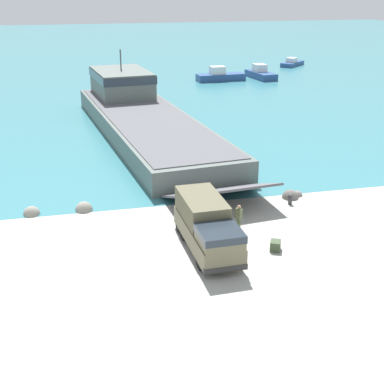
# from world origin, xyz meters

# --- Properties ---
(ground_plane) EXTENTS (240.00, 240.00, 0.00)m
(ground_plane) POSITION_xyz_m (0.00, 0.00, 0.00)
(ground_plane) COLOR #A8A59E
(water_surface) EXTENTS (240.00, 180.00, 0.01)m
(water_surface) POSITION_xyz_m (0.00, 96.36, 0.00)
(water_surface) COLOR teal
(water_surface) RESTS_ON ground_plane
(landing_craft) EXTENTS (12.34, 39.35, 7.42)m
(landing_craft) POSITION_xyz_m (-0.36, 27.93, 1.76)
(landing_craft) COLOR #56605B
(landing_craft) RESTS_ON ground_plane
(military_truck) EXTENTS (2.65, 7.11, 2.89)m
(military_truck) POSITION_xyz_m (-0.37, -0.66, 1.50)
(military_truck) COLOR #6B664C
(military_truck) RESTS_ON ground_plane
(soldier_on_ramp) EXTENTS (0.41, 0.50, 1.77)m
(soldier_on_ramp) POSITION_xyz_m (2.18, 1.24, 1.03)
(soldier_on_ramp) COLOR #566042
(soldier_on_ramp) RESTS_ON ground_plane
(moored_boat_a) EXTENTS (7.83, 2.98, 2.28)m
(moored_boat_a) POSITION_xyz_m (16.20, 55.09, 0.76)
(moored_boat_a) COLOR navy
(moored_boat_a) RESTS_ON ground_plane
(moored_boat_b) EXTENTS (3.52, 7.17, 2.23)m
(moored_boat_b) POSITION_xyz_m (23.34, 55.89, 0.74)
(moored_boat_b) COLOR navy
(moored_boat_b) RESTS_ON ground_plane
(moored_boat_c) EXTENTS (5.97, 5.85, 1.56)m
(moored_boat_c) POSITION_xyz_m (33.92, 67.71, 0.52)
(moored_boat_c) COLOR navy
(moored_boat_c) RESTS_ON ground_plane
(mooring_bollard) EXTENTS (0.32, 0.32, 0.74)m
(mooring_bollard) POSITION_xyz_m (7.11, 4.62, 0.40)
(mooring_bollard) COLOR #333338
(mooring_bollard) RESTS_ON ground_plane
(cargo_crate) EXTENTS (0.84, 0.90, 0.59)m
(cargo_crate) POSITION_xyz_m (3.51, -1.76, 0.30)
(cargo_crate) COLOR #3D4C33
(cargo_crate) RESTS_ON ground_plane
(shoreline_rock_a) EXTENTS (0.74, 0.74, 0.74)m
(shoreline_rock_a) POSITION_xyz_m (8.30, 6.05, 0.00)
(shoreline_rock_a) COLOR gray
(shoreline_rock_a) RESTS_ON ground_plane
(shoreline_rock_b) EXTENTS (1.21, 1.21, 1.21)m
(shoreline_rock_b) POSITION_xyz_m (-7.25, 6.83, 0.00)
(shoreline_rock_b) COLOR gray
(shoreline_rock_b) RESTS_ON ground_plane
(shoreline_rock_c) EXTENTS (1.22, 1.22, 1.22)m
(shoreline_rock_c) POSITION_xyz_m (7.60, 5.75, 0.00)
(shoreline_rock_c) COLOR #66605B
(shoreline_rock_c) RESTS_ON ground_plane
(shoreline_rock_d) EXTENTS (1.13, 1.13, 1.13)m
(shoreline_rock_d) POSITION_xyz_m (-10.76, 6.91, 0.00)
(shoreline_rock_d) COLOR gray
(shoreline_rock_d) RESTS_ON ground_plane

